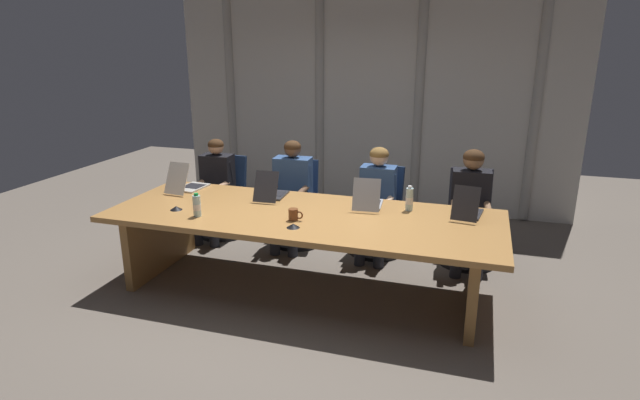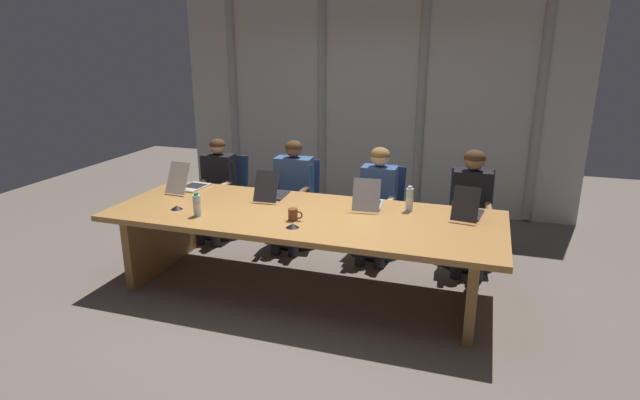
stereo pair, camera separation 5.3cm
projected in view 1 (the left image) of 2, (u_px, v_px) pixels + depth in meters
ground_plane at (304, 288)px, 4.85m from camera, size 10.86×10.86×0.00m
conference_table at (303, 229)px, 4.67m from camera, size 3.52×1.29×0.74m
curtain_backdrop at (369, 97)px, 6.87m from camera, size 5.36×0.17×3.01m
laptop_left_end at (187, 185)px, 5.33m from camera, size 0.27×0.51×0.32m
laptop_left_mid at (271, 192)px, 5.07m from camera, size 0.26×0.47×0.30m
laptop_center at (368, 201)px, 4.79m from camera, size 0.28×0.44×0.30m
laptop_right_mid at (468, 210)px, 4.53m from camera, size 0.28×0.45×0.30m
office_chair_left_end at (224, 205)px, 6.16m from camera, size 0.60×0.60×0.92m
office_chair_left_mid at (297, 212)px, 5.89m from camera, size 0.60×0.61×0.92m
office_chair_center at (378, 220)px, 5.63m from camera, size 0.60×0.60×0.92m
office_chair_right_mid at (468, 228)px, 5.36m from camera, size 0.60×0.60×0.95m
person_left_end at (214, 184)px, 5.93m from camera, size 0.38×0.56×1.15m
person_left_mid at (291, 188)px, 5.66m from camera, size 0.43×0.56×1.19m
person_center at (376, 196)px, 5.39m from camera, size 0.37×0.55×1.17m
person_right_mid at (470, 202)px, 5.12m from camera, size 0.41×0.56×1.20m
water_bottle_primary at (197, 206)px, 4.53m from camera, size 0.07×0.07×0.21m
water_bottle_secondary at (409, 199)px, 4.68m from camera, size 0.07×0.07×0.23m
coffee_mug_near at (294, 215)px, 4.44m from camera, size 0.13×0.08×0.10m
conference_mic_left_side at (293, 226)px, 4.27m from camera, size 0.11×0.11×0.03m
conference_mic_middle at (176, 208)px, 4.72m from camera, size 0.11×0.11×0.03m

